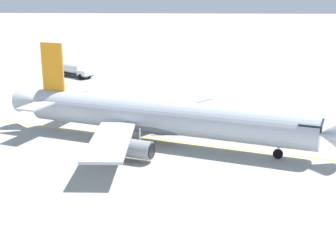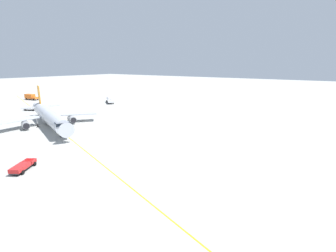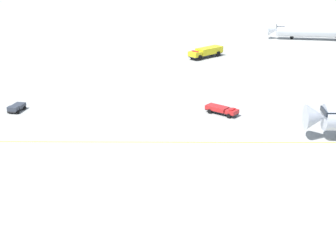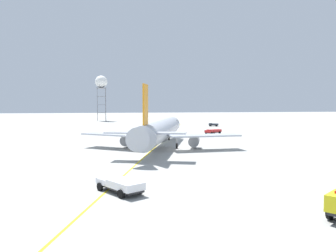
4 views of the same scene
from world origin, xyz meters
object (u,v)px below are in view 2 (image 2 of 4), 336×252
pushback_tug_truck (30,109)px  fuel_tanker_truck (110,100)px  ops_pickup_truck (23,166)px  airliner_main (49,116)px  catering_truck_truck (31,97)px

pushback_tug_truck → fuel_tanker_truck: bearing=41.6°
pushback_tug_truck → ops_pickup_truck: 67.45m
pushback_tug_truck → airliner_main: bearing=-47.2°
catering_truck_truck → pushback_tug_truck: bearing=-38.4°
fuel_tanker_truck → catering_truck_truck: size_ratio=1.10×
fuel_tanker_truck → pushback_tug_truck: bearing=-73.4°
fuel_tanker_truck → catering_truck_truck: catering_truck_truck is taller
pushback_tug_truck → catering_truck_truck: (-32.10, 16.14, 0.86)m
fuel_tanker_truck → ops_pickup_truck: bearing=-17.9°
airliner_main → pushback_tug_truck: airliner_main is taller
airliner_main → ops_pickup_truck: (27.19, -20.76, -2.41)m
airliner_main → pushback_tug_truck: size_ratio=7.05×
airliner_main → fuel_tanker_truck: (-21.71, 43.58, -1.65)m
pushback_tug_truck → catering_truck_truck: 35.94m
catering_truck_truck → ops_pickup_truck: size_ratio=1.43×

